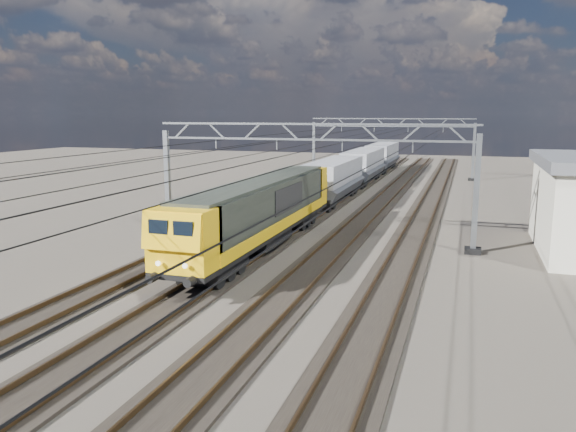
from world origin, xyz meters
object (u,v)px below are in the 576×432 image
(hopper_wagon_mid, at_px, (363,164))
(hopper_wagon_third, at_px, (382,155))
(catenary_gantry_mid, at_px, (309,177))
(catenary_gantry_far, at_px, (390,145))
(hopper_wagon_lead, at_px, (333,177))
(locomotive, at_px, (261,209))

(hopper_wagon_mid, xyz_separation_m, hopper_wagon_third, (0.00, 14.20, 0.00))
(hopper_wagon_third, bearing_deg, catenary_gantry_mid, -87.36)
(hopper_wagon_mid, bearing_deg, catenary_gantry_far, 73.67)
(catenary_gantry_mid, height_order, hopper_wagon_mid, catenary_gantry_mid)
(catenary_gantry_mid, relative_size, hopper_wagon_lead, 1.53)
(catenary_gantry_mid, bearing_deg, locomotive, -126.31)
(catenary_gantry_mid, xyz_separation_m, catenary_gantry_far, (0.00, 36.00, 0.00))
(locomotive, distance_m, hopper_wagon_third, 46.10)
(locomotive, relative_size, hopper_wagon_mid, 1.62)
(catenary_gantry_mid, height_order, hopper_wagon_lead, catenary_gantry_mid)
(locomotive, distance_m, hopper_wagon_lead, 17.70)
(catenary_gantry_mid, bearing_deg, hopper_wagon_mid, 93.92)
(locomotive, relative_size, hopper_wagon_third, 1.62)
(catenary_gantry_mid, xyz_separation_m, hopper_wagon_lead, (-2.00, 14.97, -1.67))
(hopper_wagon_third, bearing_deg, locomotive, -90.00)
(hopper_wagon_lead, bearing_deg, locomotive, -90.00)
(locomotive, bearing_deg, catenary_gantry_mid, 53.69)
(catenary_gantry_far, distance_m, hopper_wagon_mid, 7.31)
(hopper_wagon_mid, bearing_deg, locomotive, -90.00)
(locomotive, xyz_separation_m, hopper_wagon_lead, (-0.00, 17.70, -0.09))
(hopper_wagon_lead, height_order, hopper_wagon_mid, same)
(catenary_gantry_mid, relative_size, locomotive, 0.94)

